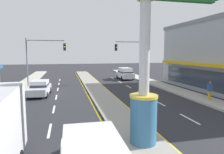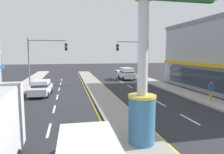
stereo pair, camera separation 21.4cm
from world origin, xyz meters
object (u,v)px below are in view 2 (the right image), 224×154
object	(u,v)px
traffic_light_left_side	(43,54)
pedestrian_near_kerb	(211,90)
traffic_light_right_side	(137,54)
suv_mid_left_lane	(127,73)
sedan_near_right_lane	(41,88)
district_sign	(143,52)

from	to	relation	value
traffic_light_left_side	pedestrian_near_kerb	world-z (taller)	traffic_light_left_side
traffic_light_right_side	suv_mid_left_lane	size ratio (longest dim) A/B	1.34
traffic_light_right_side	pedestrian_near_kerb	bearing A→B (deg)	-78.45
suv_mid_left_lane	traffic_light_right_side	bearing A→B (deg)	-85.96
sedan_near_right_lane	pedestrian_near_kerb	size ratio (longest dim) A/B	2.64
district_sign	sedan_near_right_lane	xyz separation A→B (m)	(-6.07, 12.96, -3.57)
traffic_light_left_side	district_sign	bearing A→B (deg)	-70.94
traffic_light_right_side	suv_mid_left_lane	bearing A→B (deg)	94.04
traffic_light_left_side	sedan_near_right_lane	world-z (taller)	traffic_light_left_side
traffic_light_right_side	pedestrian_near_kerb	distance (m)	13.20
district_sign	suv_mid_left_lane	bearing A→B (deg)	75.36
traffic_light_right_side	pedestrian_near_kerb	size ratio (longest dim) A/B	3.72
district_sign	suv_mid_left_lane	size ratio (longest dim) A/B	1.77
traffic_light_left_side	traffic_light_right_side	world-z (taller)	same
sedan_near_right_lane	traffic_light_left_side	bearing A→B (deg)	93.03
district_sign	sedan_near_right_lane	size ratio (longest dim) A/B	1.87
district_sign	traffic_light_right_side	bearing A→B (deg)	71.70
traffic_light_left_side	suv_mid_left_lane	xyz separation A→B (m)	(12.44, 4.85, -3.26)
traffic_light_left_side	suv_mid_left_lane	size ratio (longest dim) A/B	1.34
traffic_light_right_side	suv_mid_left_lane	world-z (taller)	traffic_light_right_side
district_sign	traffic_light_right_side	size ratio (longest dim) A/B	1.32
traffic_light_right_side	sedan_near_right_lane	bearing A→B (deg)	-153.23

